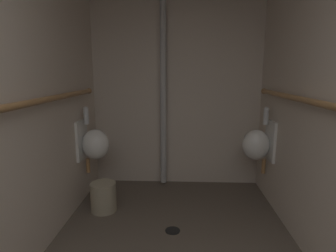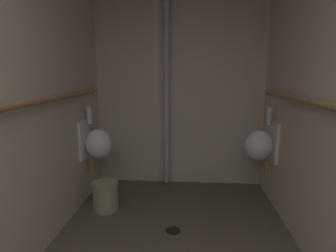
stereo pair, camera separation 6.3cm
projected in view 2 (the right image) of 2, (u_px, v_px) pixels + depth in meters
wall_left at (5, 92)px, 1.82m from camera, size 0.06×3.68×2.65m
wall_back at (180, 82)px, 3.51m from camera, size 2.25×0.06×2.65m
urinal_left_mid at (97, 143)px, 3.11m from camera, size 0.32×0.30×0.76m
urinal_right_mid at (261, 144)px, 3.04m from camera, size 0.32×0.30×0.76m
supply_pipe_left at (18, 105)px, 1.81m from camera, size 0.06×2.92×0.06m
supply_pipe_right at (332, 107)px, 1.71m from camera, size 0.06×2.94×0.06m
standpipe_back_wall at (166, 83)px, 3.41m from camera, size 0.08×0.08×2.60m
floor_drain at (173, 230)px, 2.57m from camera, size 0.14×0.14×0.01m
waste_bin at (106, 196)px, 2.95m from camera, size 0.27×0.27×0.31m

